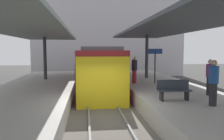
# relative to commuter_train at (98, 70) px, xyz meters

# --- Properties ---
(ground_plane) EXTENTS (80.00, 80.00, 0.00)m
(ground_plane) POSITION_rel_commuter_train_xyz_m (0.00, -6.91, -1.73)
(ground_plane) COLOR #383835
(platform_left) EXTENTS (4.40, 28.00, 1.00)m
(platform_left) POSITION_rel_commuter_train_xyz_m (-3.80, -6.91, -1.23)
(platform_left) COLOR #ADA8A0
(platform_left) RESTS_ON ground_plane
(platform_right) EXTENTS (4.40, 28.00, 1.00)m
(platform_right) POSITION_rel_commuter_train_xyz_m (3.80, -6.91, -1.23)
(platform_right) COLOR #ADA8A0
(platform_right) RESTS_ON ground_plane
(track_ballast) EXTENTS (3.20, 28.00, 0.20)m
(track_ballast) POSITION_rel_commuter_train_xyz_m (0.00, -6.91, -1.63)
(track_ballast) COLOR #59544C
(track_ballast) RESTS_ON ground_plane
(rail_near_side) EXTENTS (0.08, 28.00, 0.14)m
(rail_near_side) POSITION_rel_commuter_train_xyz_m (-0.72, -6.91, -1.46)
(rail_near_side) COLOR slate
(rail_near_side) RESTS_ON track_ballast
(rail_far_side) EXTENTS (0.08, 28.00, 0.14)m
(rail_far_side) POSITION_rel_commuter_train_xyz_m (0.72, -6.91, -1.46)
(rail_far_side) COLOR slate
(rail_far_side) RESTS_ON track_ballast
(commuter_train) EXTENTS (2.78, 10.22, 3.10)m
(commuter_train) POSITION_rel_commuter_train_xyz_m (0.00, 0.00, 0.00)
(commuter_train) COLOR maroon
(commuter_train) RESTS_ON track_ballast
(canopy_left) EXTENTS (4.18, 21.00, 3.23)m
(canopy_left) POSITION_rel_commuter_train_xyz_m (-3.80, -5.51, 2.39)
(canopy_left) COLOR #333335
(canopy_left) RESTS_ON platform_left
(canopy_right) EXTENTS (4.18, 21.00, 3.43)m
(canopy_right) POSITION_rel_commuter_train_xyz_m (3.80, -5.51, 2.58)
(canopy_right) COLOR #333335
(canopy_right) RESTS_ON platform_right
(platform_bench) EXTENTS (1.40, 0.41, 0.86)m
(platform_bench) POSITION_rel_commuter_train_xyz_m (2.83, -7.01, -0.26)
(platform_bench) COLOR black
(platform_bench) RESTS_ON platform_right
(platform_sign) EXTENTS (0.90, 0.08, 2.21)m
(platform_sign) POSITION_rel_commuter_train_xyz_m (3.51, -2.23, 0.90)
(platform_sign) COLOR #262628
(platform_sign) RESTS_ON platform_right
(passenger_near_bench) EXTENTS (0.36, 0.36, 1.69)m
(passenger_near_bench) POSITION_rel_commuter_train_xyz_m (4.94, -6.14, 0.15)
(passenger_near_bench) COLOR #232328
(passenger_near_bench) RESTS_ON platform_right
(passenger_mid_platform) EXTENTS (0.36, 0.36, 1.73)m
(passenger_mid_platform) POSITION_rel_commuter_train_xyz_m (2.24, -2.01, 0.17)
(passenger_mid_platform) COLOR maroon
(passenger_mid_platform) RESTS_ON platform_right
(passenger_far_end) EXTENTS (0.36, 0.36, 1.74)m
(passenger_far_end) POSITION_rel_commuter_train_xyz_m (3.95, -8.09, 0.18)
(passenger_far_end) COLOR #232328
(passenger_far_end) RESTS_ON platform_right
(station_building_backdrop) EXTENTS (18.00, 6.00, 11.00)m
(station_building_backdrop) POSITION_rel_commuter_train_xyz_m (1.96, 13.09, 3.77)
(station_building_backdrop) COLOR #B7B2B7
(station_building_backdrop) RESTS_ON ground_plane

